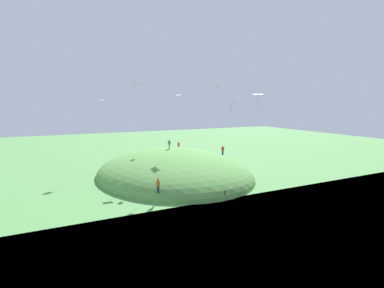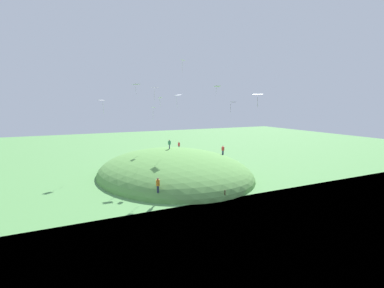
{
  "view_description": "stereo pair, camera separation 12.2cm",
  "coord_description": "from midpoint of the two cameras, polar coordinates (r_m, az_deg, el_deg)",
  "views": [
    {
      "loc": [
        -33.51,
        15.39,
        11.29
      ],
      "look_at": [
        1.22,
        -1.47,
        5.82
      ],
      "focal_mm": 26.72,
      "sensor_mm": 36.0,
      "label": 1
    },
    {
      "loc": [
        -33.56,
        15.28,
        11.29
      ],
      "look_at": [
        1.22,
        -1.47,
        5.82
      ],
      "focal_mm": 26.72,
      "sensor_mm": 36.0,
      "label": 2
    }
  ],
  "objects": [
    {
      "name": "kite_5",
      "position": [
        32.98,
        13.07,
        9.56
      ],
      "size": [
        1.38,
        1.39,
        1.43
      ],
      "color": "white"
    },
    {
      "name": "kite_3",
      "position": [
        34.86,
        8.21,
        8.18
      ],
      "size": [
        0.87,
        0.71,
        1.3
      ],
      "color": "silver"
    },
    {
      "name": "person_near_shore",
      "position": [
        33.28,
        -6.72,
        -7.82
      ],
      "size": [
        0.59,
        0.59,
        1.78
      ],
      "rotation": [
        0.0,
        0.0,
        2.14
      ],
      "color": "#272B48",
      "rests_on": "grass_hill"
    },
    {
      "name": "person_walking_path",
      "position": [
        47.19,
        -4.46,
        0.18
      ],
      "size": [
        0.59,
        0.59,
        1.57
      ],
      "rotation": [
        0.0,
        0.0,
        2.83
      ],
      "color": "#2B2953",
      "rests_on": "grass_hill"
    },
    {
      "name": "grass_hill",
      "position": [
        46.37,
        -3.61,
        -6.04
      ],
      "size": [
        28.98,
        23.77,
        7.8
      ],
      "primitive_type": "ellipsoid",
      "color": "#5E9D4A",
      "rests_on": "ground_plane"
    },
    {
      "name": "kite_6",
      "position": [
        49.88,
        -7.66,
        7.0
      ],
      "size": [
        0.78,
        0.63,
        2.18
      ],
      "color": "white"
    },
    {
      "name": "ground_plane",
      "position": [
        38.57,
        -1.1,
        -8.96
      ],
      "size": [
        160.0,
        160.0,
        0.0
      ],
      "primitive_type": "plane",
      "color": "#59964F"
    },
    {
      "name": "kite_8",
      "position": [
        45.84,
        -6.3,
        9.06
      ],
      "size": [
        0.91,
        0.89,
        1.48
      ],
      "color": "white"
    },
    {
      "name": "kite_1",
      "position": [
        51.1,
        -17.49,
        8.18
      ],
      "size": [
        1.18,
        1.28,
        2.3
      ],
      "color": "white"
    },
    {
      "name": "kite_4",
      "position": [
        48.03,
        -7.32,
        10.95
      ],
      "size": [
        0.82,
        1.12,
        2.26
      ],
      "color": "silver"
    },
    {
      "name": "kite_7",
      "position": [
        47.45,
        -2.67,
        9.64
      ],
      "size": [
        1.35,
        1.1,
        2.12
      ],
      "color": "white"
    },
    {
      "name": "kite_2",
      "position": [
        35.3,
        -10.97,
        11.57
      ],
      "size": [
        1.27,
        0.99,
        1.31
      ],
      "color": "white"
    },
    {
      "name": "person_with_child",
      "position": [
        57.11,
        -2.56,
        -0.13
      ],
      "size": [
        0.56,
        0.56,
        1.66
      ],
      "rotation": [
        0.0,
        0.0,
        5.42
      ],
      "color": "#2A2744",
      "rests_on": "grass_hill"
    },
    {
      "name": "mooring_post",
      "position": [
        34.35,
        6.68,
        -10.11
      ],
      "size": [
        0.14,
        0.14,
        1.22
      ],
      "primitive_type": "cylinder",
      "color": "brown",
      "rests_on": "ground_plane"
    },
    {
      "name": "kite_9",
      "position": [
        49.79,
        -1.78,
        16.19
      ],
      "size": [
        0.99,
        0.93,
        2.18
      ],
      "color": "white"
    },
    {
      "name": "person_on_hilltop",
      "position": [
        48.66,
        6.26,
        -1.03
      ],
      "size": [
        0.68,
        0.68,
        1.59
      ],
      "rotation": [
        0.0,
        0.0,
        3.93
      ],
      "color": "navy",
      "rests_on": "grass_hill"
    },
    {
      "name": "kite_0",
      "position": [
        41.39,
        5.16,
        11.33
      ],
      "size": [
        0.67,
        0.93,
        1.45
      ],
      "color": "white"
    }
  ]
}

